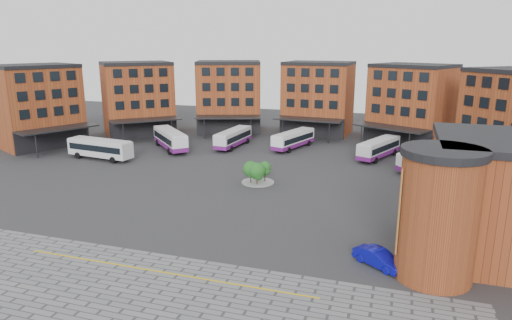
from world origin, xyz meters
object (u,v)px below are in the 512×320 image
(bus_b, at_px, (170,139))
(tree_island, at_px, (256,171))
(bus_f, at_px, (432,161))
(bus_d, at_px, (293,139))
(blue_car, at_px, (379,258))
(bus_a, at_px, (100,147))
(bus_e, at_px, (379,148))
(bus_c, at_px, (233,138))

(bus_b, bearing_deg, tree_island, -79.99)
(tree_island, xyz_separation_m, bus_f, (22.55, 13.16, -0.12))
(tree_island, height_order, bus_d, tree_island)
(bus_f, xyz_separation_m, blue_car, (-5.73, -32.08, -0.87))
(bus_a, bearing_deg, bus_d, -51.30)
(bus_d, distance_m, bus_e, 15.06)
(bus_a, distance_m, bus_e, 45.09)
(bus_a, height_order, bus_b, bus_b)
(bus_a, distance_m, bus_b, 12.28)
(bus_a, xyz_separation_m, bus_c, (17.30, 14.90, -0.24))
(bus_c, relative_size, blue_car, 2.48)
(bus_c, bearing_deg, bus_d, 15.77)
(bus_c, height_order, blue_car, bus_c)
(tree_island, bearing_deg, bus_b, 144.35)
(bus_a, relative_size, bus_d, 1.05)
(blue_car, bearing_deg, bus_a, 96.77)
(bus_f, bearing_deg, bus_d, -144.86)
(tree_island, xyz_separation_m, bus_d, (-0.15, 22.00, -0.08))
(bus_c, distance_m, bus_f, 33.98)
(tree_island, distance_m, bus_d, 22.00)
(blue_car, bearing_deg, bus_f, 24.73)
(tree_island, xyz_separation_m, bus_b, (-20.69, 14.84, 0.10))
(bus_e, bearing_deg, bus_f, -16.31)
(bus_b, xyz_separation_m, bus_d, (20.53, 7.17, -0.18))
(bus_c, xyz_separation_m, bus_e, (25.43, -0.51, -0.01))
(bus_d, bearing_deg, blue_car, -49.71)
(bus_e, bearing_deg, blue_car, -64.66)
(bus_d, relative_size, bus_e, 1.00)
(bus_d, bearing_deg, bus_c, -151.09)
(bus_b, distance_m, bus_f, 43.27)
(bus_b, relative_size, bus_c, 0.94)
(bus_b, height_order, bus_c, bus_b)
(bus_e, relative_size, blue_car, 2.45)
(tree_island, relative_size, bus_d, 0.40)
(tree_island, distance_m, bus_b, 25.46)
(bus_a, xyz_separation_m, bus_d, (27.89, 16.99, -0.26))
(bus_c, bearing_deg, tree_island, -57.04)
(bus_d, height_order, blue_car, bus_d)
(bus_a, bearing_deg, bus_b, -29.47)
(bus_c, relative_size, bus_f, 1.10)
(tree_island, xyz_separation_m, bus_a, (-28.04, 5.01, 0.18))
(bus_c, relative_size, bus_e, 1.01)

